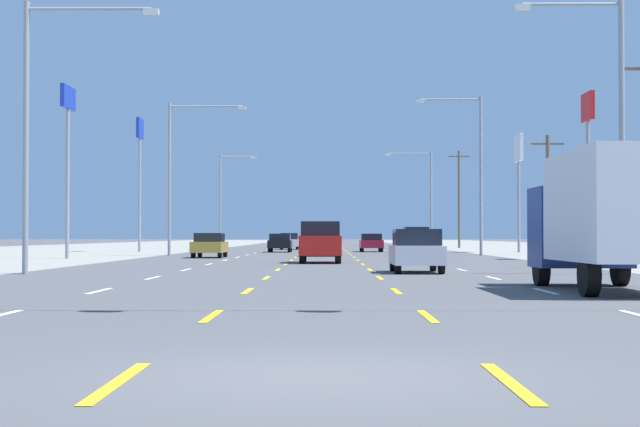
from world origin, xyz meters
TOP-DOWN VIEW (x-y plane):
  - ground_plane at (0.00, 66.00)m, footprint 572.00×572.00m
  - lane_markings at (0.00, 104.50)m, footprint 10.64×227.60m
  - signal_span_wire at (-0.00, 7.67)m, footprint 27.58×0.52m
  - box_truck_far_right_nearest at (6.76, 14.49)m, footprint 2.40×7.20m
  - hatchback_inner_right_near at (3.28, 26.68)m, footprint 1.72×3.90m
  - suv_center_turn_mid at (-0.19, 39.74)m, footprint 1.98×4.90m
  - sedan_far_left_midfar at (-6.84, 51.22)m, footprint 1.80×4.50m
  - hatchback_center_turn_far at (-0.21, 55.71)m, footprint 1.72×3.90m
  - suv_far_right_farther at (7.07, 70.71)m, footprint 1.98×4.90m
  - sedan_inner_left_farthest at (-3.57, 71.56)m, footprint 1.80×4.50m
  - sedan_inner_right_distant_a at (3.69, 73.09)m, footprint 1.80×4.50m
  - hatchback_center_turn_distant_b at (0.03, 78.55)m, footprint 1.72×3.90m
  - hatchback_inner_left_distant_c at (-3.37, 86.14)m, footprint 1.72×3.90m
  - pole_sign_left_row_1 at (-14.66, 48.70)m, footprint 0.24×2.63m
  - pole_sign_left_row_2 at (-15.06, 73.46)m, footprint 0.24×2.15m
  - pole_sign_right_row_1 at (14.38, 46.40)m, footprint 0.24×2.11m
  - pole_sign_right_row_2 at (15.08, 70.40)m, footprint 0.24×2.66m
  - streetlight_left_row_0 at (-9.64, 25.22)m, footprint 4.63×0.26m
  - streetlight_right_row_0 at (9.79, 25.22)m, footprint 3.73×0.26m
  - streetlight_left_row_1 at (-9.59, 57.17)m, footprint 5.11×0.26m
  - streetlight_right_row_1 at (9.74, 57.17)m, footprint 4.27×0.26m
  - streetlight_left_row_2 at (-9.80, 89.12)m, footprint 3.57×0.26m
  - streetlight_right_row_2 at (9.66, 89.12)m, footprint 4.53×0.26m
  - utility_pole_right_row_1 at (15.03, 59.64)m, footprint 2.20×0.26m
  - utility_pole_right_row_2 at (14.10, 98.93)m, footprint 2.20×0.26m

SIDE VIEW (x-z plane):
  - ground_plane at x=0.00m, z-range 0.00..0.00m
  - lane_markings at x=0.00m, z-range 0.00..0.01m
  - sedan_far_left_midfar at x=-6.84m, z-range 0.03..1.49m
  - sedan_inner_left_farthest at x=-3.57m, z-range 0.03..1.49m
  - sedan_inner_right_distant_a at x=3.69m, z-range 0.03..1.49m
  - hatchback_inner_right_near at x=3.28m, z-range 0.01..1.55m
  - hatchback_center_turn_far at x=-0.21m, z-range 0.01..1.55m
  - hatchback_center_turn_distant_b at x=0.03m, z-range 0.01..1.55m
  - hatchback_inner_left_distant_c at x=-3.37m, z-range 0.01..1.55m
  - suv_center_turn_mid at x=-0.19m, z-range 0.04..2.02m
  - suv_far_right_farther at x=7.07m, z-range 0.04..2.02m
  - box_truck_far_right_nearest at x=6.76m, z-range 0.22..3.45m
  - utility_pole_right_row_1 at x=15.03m, z-range 0.19..8.28m
  - signal_span_wire at x=0.00m, z-range 0.59..9.63m
  - streetlight_left_row_2 at x=-9.80m, z-range 0.69..9.85m
  - utility_pole_right_row_2 at x=14.10m, z-range 0.20..10.47m
  - streetlight_right_row_0 at x=9.79m, z-range 0.72..10.16m
  - streetlight_left_row_0 at x=-9.64m, z-range 0.82..10.13m
  - streetlight_right_row_2 at x=9.66m, z-range 0.81..10.26m
  - streetlight_left_row_1 at x=-9.59m, z-range 0.89..10.89m
  - streetlight_right_row_1 at x=9.74m, z-range 0.80..11.24m
  - pole_sign_right_row_1 at x=14.38m, z-range 2.34..11.46m
  - pole_sign_right_row_2 at x=15.08m, z-range 2.62..11.83m
  - pole_sign_left_row_1 at x=-14.66m, z-range 2.62..12.46m
  - pole_sign_left_row_2 at x=-15.06m, z-range 2.73..13.54m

